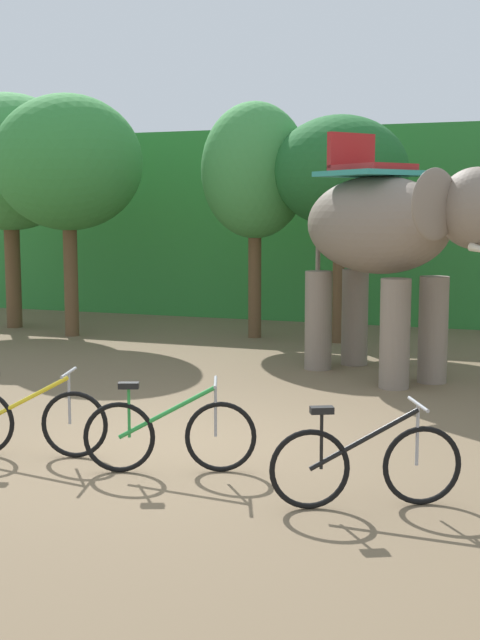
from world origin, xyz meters
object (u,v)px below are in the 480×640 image
elephant (390,235)px  bike_black (366,464)px  bike_yellow (27,421)px  tree_far_right (68,163)px  tree_center_left (255,172)px  bike_green (170,434)px  tree_far_left (9,163)px  tree_center_right (340,172)px

elephant → bike_black: size_ratio=2.52×
bike_yellow → tree_far_right: bearing=118.2°
tree_center_left → bike_green: bearing=-76.1°
tree_far_left → tree_far_right: bearing=-20.2°
tree_center_left → bike_yellow: bearing=-86.4°
tree_far_left → tree_center_left: (5.49, 0.39, -0.25)m
tree_far_right → bike_black: tree_far_right is taller
tree_far_left → tree_center_left: bearing=4.1°
elephant → bike_green: 5.87m
bike_yellow → bike_green: same height
tree_center_right → tree_center_left: bearing=176.7°
tree_far_left → tree_center_right: bearing=2.3°
elephant → bike_yellow: (-2.78, -5.48, -1.82)m
tree_far_left → tree_center_right: (7.25, 0.29, -0.29)m
tree_far_right → elephant: size_ratio=1.25×
tree_far_right → bike_green: bearing=-53.2°
bike_green → tree_center_left: bearing=103.9°
tree_far_right → bike_green: size_ratio=3.03×
elephant → tree_center_right: bearing=115.7°
bike_yellow → bike_green: 1.63m
elephant → bike_green: elephant is taller
tree_center_right → elephant: bearing=-64.3°
bike_yellow → bike_green: (1.63, 0.02, 0.00)m
bike_black → tree_center_right: bearing=105.2°
tree_center_right → bike_black: 9.84m
tree_far_left → bike_yellow: (6.05, -8.47, -3.20)m
tree_center_right → elephant: size_ratio=1.12×
bike_green → bike_black: (2.03, -0.32, 0.00)m
tree_far_right → tree_center_left: bearing=16.8°
bike_green → bike_black: size_ratio=1.04×
tree_far_left → bike_black: (9.71, -8.78, -3.20)m
tree_far_right → bike_yellow: tree_far_right is taller
tree_center_left → tree_center_right: 1.76m
bike_yellow → bike_black: same height
tree_center_right → bike_yellow: 9.31m
tree_far_left → bike_yellow: 10.90m
bike_yellow → tree_center_left: bearing=93.6°
tree_center_right → elephant: (1.58, -3.28, -1.09)m
tree_center_right → bike_yellow: size_ratio=2.63×
tree_center_right → bike_green: size_ratio=2.71×
tree_center_right → bike_black: (2.46, -9.07, -2.91)m
tree_center_right → bike_black: size_ratio=2.81×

